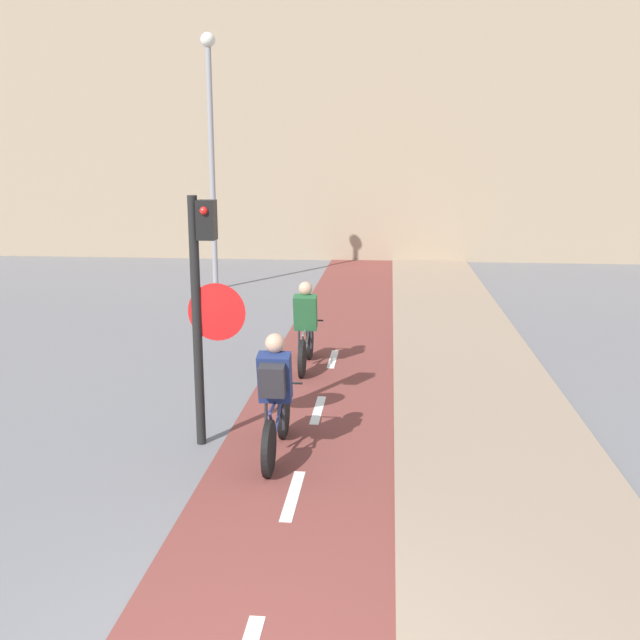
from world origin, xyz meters
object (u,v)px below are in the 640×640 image
object	(u,v)px
traffic_light_pole	(203,294)
cyclist_far	(306,329)
cyclist_near	(275,399)
street_lamp_far	(211,135)

from	to	relation	value
traffic_light_pole	cyclist_far	size ratio (longest dim) A/B	1.78
cyclist_near	cyclist_far	world-z (taller)	cyclist_near
cyclist_near	cyclist_far	xyz separation A→B (m)	(-0.07, 3.53, -0.04)
street_lamp_far	cyclist_near	size ratio (longest dim) A/B	3.72
traffic_light_pole	cyclist_near	distance (m)	1.45
cyclist_near	cyclist_far	size ratio (longest dim) A/B	1.03
cyclist_near	cyclist_far	bearing A→B (deg)	91.21
street_lamp_far	cyclist_near	bearing A→B (deg)	-72.75
traffic_light_pole	cyclist_far	bearing A→B (deg)	76.22
street_lamp_far	cyclist_far	world-z (taller)	street_lamp_far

